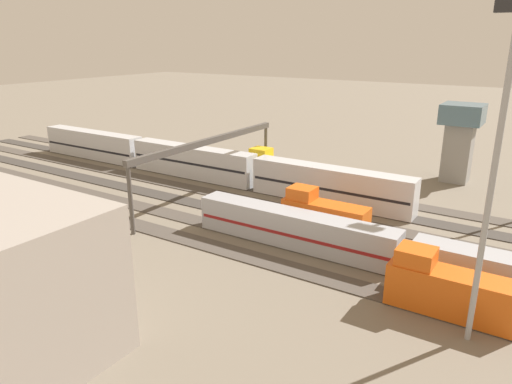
# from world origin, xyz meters

# --- Properties ---
(ground_plane) EXTENTS (400.00, 400.00, 0.00)m
(ground_plane) POSITION_xyz_m (0.00, 0.00, 0.00)
(ground_plane) COLOR #756B5B
(track_bed_0) EXTENTS (140.00, 2.80, 0.12)m
(track_bed_0) POSITION_xyz_m (0.00, -12.50, 0.06)
(track_bed_0) COLOR #4C443D
(track_bed_0) RESTS_ON ground_plane
(track_bed_1) EXTENTS (140.00, 2.80, 0.12)m
(track_bed_1) POSITION_xyz_m (0.00, -7.50, 0.06)
(track_bed_1) COLOR #3D3833
(track_bed_1) RESTS_ON ground_plane
(track_bed_2) EXTENTS (140.00, 2.80, 0.12)m
(track_bed_2) POSITION_xyz_m (0.00, -2.50, 0.06)
(track_bed_2) COLOR #4C443D
(track_bed_2) RESTS_ON ground_plane
(track_bed_3) EXTENTS (140.00, 2.80, 0.12)m
(track_bed_3) POSITION_xyz_m (0.00, 2.50, 0.06)
(track_bed_3) COLOR #3D3833
(track_bed_3) RESTS_ON ground_plane
(track_bed_4) EXTENTS (140.00, 2.80, 0.12)m
(track_bed_4) POSITION_xyz_m (0.00, 7.50, 0.06)
(track_bed_4) COLOR #4C443D
(track_bed_4) RESTS_ON ground_plane
(track_bed_5) EXTENTS (140.00, 2.80, 0.12)m
(track_bed_5) POSITION_xyz_m (0.00, 12.50, 0.06)
(track_bed_5) COLOR #4C443D
(track_bed_5) RESTS_ON ground_plane
(train_on_track_0) EXTENTS (10.00, 3.00, 5.00)m
(train_on_track_0) POSITION_xyz_m (2.55, -12.50, 2.16)
(train_on_track_0) COLOR gold
(train_on_track_0) RESTS_ON ground_plane
(train_on_track_1) EXTENTS (71.40, 3.06, 5.00)m
(train_on_track_1) POSITION_xyz_m (15.22, -7.50, 2.61)
(train_on_track_1) COLOR silver
(train_on_track_1) RESTS_ON ground_plane
(train_on_track_5) EXTENTS (10.00, 3.00, 5.00)m
(train_on_track_5) POSITION_xyz_m (-28.32, 12.50, 2.16)
(train_on_track_5) COLOR #D85914
(train_on_track_5) RESTS_ON ground_plane
(train_on_track_4) EXTENTS (47.20, 3.06, 3.80)m
(train_on_track_4) POSITION_xyz_m (-23.57, 7.50, 2.00)
(train_on_track_4) COLOR #A8AAB2
(train_on_track_4) RESTS_ON ground_plane
(train_on_track_3) EXTENTS (10.00, 3.00, 5.00)m
(train_on_track_3) POSITION_xyz_m (-12.54, 2.50, 2.16)
(train_on_track_3) COLOR #D85914
(train_on_track_3) RESTS_ON ground_plane
(light_mast_1) EXTENTS (2.80, 0.70, 24.28)m
(light_mast_1) POSITION_xyz_m (-30.60, 15.29, 15.72)
(light_mast_1) COLOR #9EA0A5
(light_mast_1) RESTS_ON ground_plane
(signal_gantry) EXTENTS (0.70, 30.00, 8.80)m
(signal_gantry) POSITION_xyz_m (5.71, 0.00, 7.55)
(signal_gantry) COLOR #4C4742
(signal_gantry) RESTS_ON ground_plane
(control_tower) EXTENTS (6.00, 6.00, 12.14)m
(control_tower) POSITION_xyz_m (-21.06, -28.41, 7.15)
(control_tower) COLOR gray
(control_tower) RESTS_ON ground_plane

